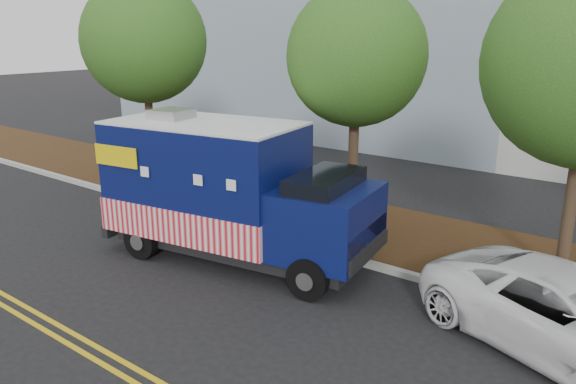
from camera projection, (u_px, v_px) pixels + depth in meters
The scene contains 10 objects.
ground at pixel (246, 259), 13.40m from camera, with size 120.00×120.00×0.00m, color black.
curb at pixel (282, 240), 14.44m from camera, with size 120.00×0.18×0.15m, color #9E9E99.
mulch_strip at pixel (327, 218), 16.04m from camera, with size 120.00×4.00×0.15m, color #311C0D.
centerline_near at pixel (79, 337), 10.01m from camera, with size 120.00×0.10×0.01m, color gold.
centerline_far at pixel (67, 343), 9.82m from camera, with size 120.00×0.10×0.01m, color gold.
tree_a at pixel (144, 41), 18.11m from camera, with size 4.02×4.02×6.93m.
tree_b at pixel (356, 57), 13.82m from camera, with size 3.50×3.50×6.40m.
sign_post at pixel (219, 182), 15.61m from camera, with size 0.06×0.06×2.40m, color #473828.
food_truck at pixel (227, 194), 13.17m from camera, with size 6.84×3.39×3.45m.
white_car at pixel (574, 317), 9.27m from camera, with size 2.39×5.18×1.44m, color white.
Camera 1 is at (8.38, -9.21, 5.30)m, focal length 35.00 mm.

